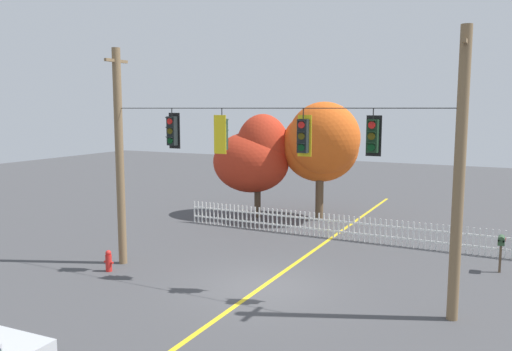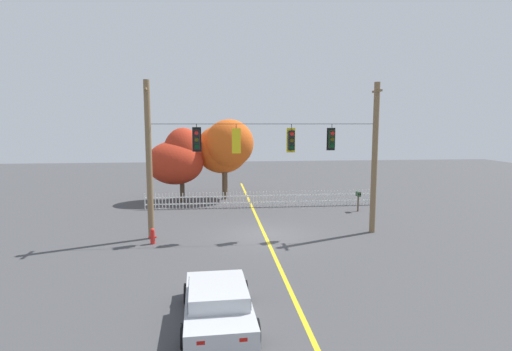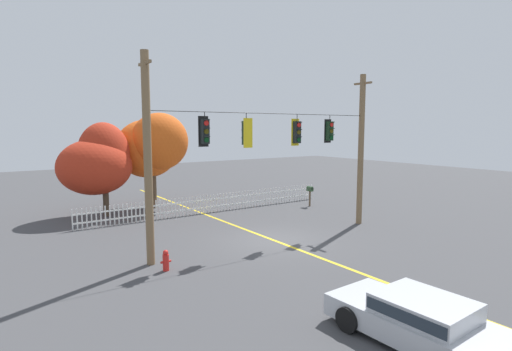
{
  "view_description": "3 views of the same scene",
  "coord_description": "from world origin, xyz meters",
  "views": [
    {
      "loc": [
        6.88,
        -14.23,
        5.64
      ],
      "look_at": [
        -0.7,
        0.96,
        3.42
      ],
      "focal_mm": 36.21,
      "sensor_mm": 36.0,
      "label": 1
    },
    {
      "loc": [
        -2.54,
        -20.09,
        5.7
      ],
      "look_at": [
        -0.41,
        0.4,
        3.03
      ],
      "focal_mm": 28.58,
      "sensor_mm": 36.0,
      "label": 2
    },
    {
      "loc": [
        -10.67,
        -14.11,
        5.02
      ],
      "look_at": [
        -0.38,
        0.81,
        2.88
      ],
      "focal_mm": 28.29,
      "sensor_mm": 36.0,
      "label": 3
    }
  ],
  "objects": [
    {
      "name": "parked_car",
      "position": [
        -2.48,
        -8.94,
        0.61
      ],
      "size": [
        2.14,
        4.3,
        1.15
      ],
      "color": "#B7BABF",
      "rests_on": "ground"
    },
    {
      "name": "traffic_signal_eastbound_side",
      "position": [
        -1.43,
        -0.01,
        4.82
      ],
      "size": [
        0.43,
        0.38,
        1.44
      ],
      "color": "black"
    },
    {
      "name": "ground",
      "position": [
        0.0,
        0.0,
        0.0
      ],
      "size": [
        80.0,
        80.0,
        0.0
      ],
      "primitive_type": "plane",
      "color": "#424244"
    },
    {
      "name": "lane_centerline_stripe",
      "position": [
        0.0,
        0.0,
        0.0
      ],
      "size": [
        0.16,
        36.0,
        0.01
      ],
      "primitive_type": "cube",
      "color": "gold",
      "rests_on": "ground"
    },
    {
      "name": "fire_hydrant",
      "position": [
        -5.48,
        -0.96,
        0.37
      ],
      "size": [
        0.38,
        0.22,
        0.75
      ],
      "color": "red",
      "rests_on": "ground"
    },
    {
      "name": "signal_support_span",
      "position": [
        0.0,
        0.0,
        3.93
      ],
      "size": [
        11.65,
        1.1,
        7.73
      ],
      "color": "brown",
      "rests_on": "ground"
    },
    {
      "name": "traffic_signal_northbound_secondary",
      "position": [
        1.32,
        0.01,
        4.83
      ],
      "size": [
        0.43,
        0.38,
        1.43
      ],
      "color": "black"
    },
    {
      "name": "traffic_signal_westbound_side",
      "position": [
        -3.36,
        0.01,
        4.89
      ],
      "size": [
        0.43,
        0.38,
        1.35
      ],
      "color": "black"
    },
    {
      "name": "traffic_signal_southbound_primary",
      "position": [
        3.39,
        0.01,
        4.88
      ],
      "size": [
        0.43,
        0.38,
        1.34
      ],
      "color": "black"
    },
    {
      "name": "roadside_mailbox",
      "position": [
        6.71,
        4.99,
        1.06
      ],
      "size": [
        0.25,
        0.44,
        1.3
      ],
      "color": "brown",
      "rests_on": "ground"
    },
    {
      "name": "autumn_maple_mid",
      "position": [
        -1.69,
        10.27,
        3.92
      ],
      "size": [
        4.27,
        3.97,
        5.96
      ],
      "color": "brown",
      "rests_on": "ground"
    },
    {
      "name": "white_picket_fence",
      "position": [
        0.77,
        6.95,
        0.54
      ],
      "size": [
        15.81,
        0.06,
        1.07
      ],
      "color": "white",
      "rests_on": "ground"
    },
    {
      "name": "autumn_maple_near_fence",
      "position": [
        -5.11,
        9.71,
        3.1
      ],
      "size": [
        4.09,
        3.39,
        5.35
      ],
      "color": "#473828",
      "rests_on": "ground"
    }
  ]
}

